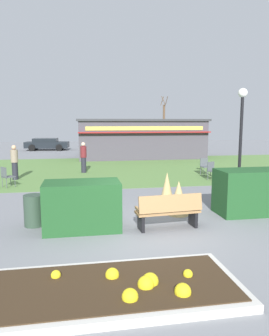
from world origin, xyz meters
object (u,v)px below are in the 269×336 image
(person_strolling, at_px, (84,157))
(parked_car_center_slot, at_px, (102,143))
(cafe_chair_east, at_px, (205,165))
(trash_bin, at_px, (34,210))
(tree_left_bg, at_px, (164,123))
(park_bench, at_px, (169,211))
(parked_car_west_slot, at_px, (47,144))
(cafe_chair_west, at_px, (212,169))
(food_kiosk, at_px, (140,138))
(lamppost_mid, at_px, (241,128))
(cafe_chair_center, at_px, (6,175))
(person_standing, at_px, (15,162))

(person_strolling, xyz_separation_m, parked_car_center_slot, (2.19, 15.29, -0.22))
(cafe_chair_east, xyz_separation_m, person_strolling, (-6.30, 1.97, 0.33))
(trash_bin, height_order, tree_left_bg, tree_left_bg)
(person_strolling, height_order, parked_car_center_slot, person_strolling)
(park_bench, relative_size, parked_car_west_slot, 0.40)
(cafe_chair_west, height_order, parked_car_west_slot, parked_car_west_slot)
(cafe_chair_west, distance_m, person_strolling, 7.00)
(parked_car_west_slot, xyz_separation_m, tree_left_bg, (13.91, 6.69, 2.01))
(food_kiosk, relative_size, parked_car_center_slot, 2.32)
(cafe_chair_east, bearing_deg, food_kiosk, 100.73)
(tree_left_bg, bearing_deg, lamppost_mid, -99.06)
(tree_left_bg, bearing_deg, cafe_chair_west, -99.92)
(trash_bin, bearing_deg, person_strolling, 80.72)
(food_kiosk, xyz_separation_m, cafe_chair_west, (1.48, -10.56, -0.99))
(cafe_chair_west, relative_size, parked_car_center_slot, 0.21)
(trash_bin, distance_m, food_kiosk, 17.33)
(trash_bin, xyz_separation_m, cafe_chair_west, (7.55, 5.63, 0.10))
(person_strolling, height_order, tree_left_bg, tree_left_bg)
(person_strolling, xyz_separation_m, tree_left_bg, (10.52, 21.99, 1.79))
(cafe_chair_east, relative_size, parked_car_west_slot, 0.20)
(park_bench, relative_size, cafe_chair_west, 1.95)
(park_bench, bearing_deg, parked_car_center_slot, 89.62)
(park_bench, distance_m, cafe_chair_east, 9.09)
(parked_car_west_slot, bearing_deg, cafe_chair_west, -63.26)
(trash_bin, relative_size, food_kiosk, 0.09)
(trash_bin, bearing_deg, parked_car_west_slot, 94.47)
(food_kiosk, xyz_separation_m, parked_car_center_slot, (-2.40, 8.21, -0.87))
(trash_bin, bearing_deg, cafe_chair_center, 108.47)
(cafe_chair_east, distance_m, parked_car_west_slot, 19.80)
(parked_car_west_slot, bearing_deg, tree_left_bg, 25.68)
(trash_bin, relative_size, parked_car_center_slot, 0.20)
(person_strolling, bearing_deg, cafe_chair_west, 12.88)
(person_standing, bearing_deg, cafe_chair_center, 160.79)
(food_kiosk, bearing_deg, person_strolling, -122.93)
(parked_car_center_slot, bearing_deg, parked_car_west_slot, 179.94)
(park_bench, xyz_separation_m, trash_bin, (-3.51, 0.89, -0.05))
(parked_car_west_slot, distance_m, tree_left_bg, 15.57)
(cafe_chair_center, xyz_separation_m, parked_car_center_slot, (5.53, 18.85, 0.12))
(cafe_chair_west, bearing_deg, food_kiosk, 97.95)
(cafe_chair_west, distance_m, parked_car_center_slot, 19.17)
(tree_left_bg, bearing_deg, trash_bin, -111.11)
(cafe_chair_east, distance_m, person_strolling, 6.61)
(cafe_chair_center, relative_size, tree_left_bg, 0.15)
(food_kiosk, height_order, parked_car_west_slot, food_kiosk)
(food_kiosk, distance_m, person_standing, 11.79)
(lamppost_mid, xyz_separation_m, cafe_chair_east, (0.27, 4.16, -2.05))
(tree_left_bg, bearing_deg, cafe_chair_east, -99.98)
(trash_bin, height_order, parked_car_center_slot, parked_car_center_slot)
(lamppost_mid, bearing_deg, tree_left_bg, 80.94)
(person_strolling, height_order, person_standing, same)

